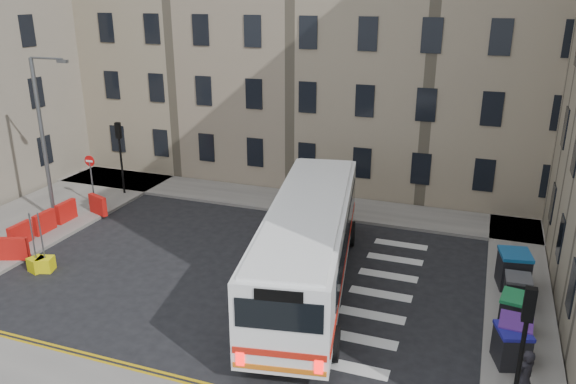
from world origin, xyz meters
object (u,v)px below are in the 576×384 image
Objects in this scene: wheelie_bin_d at (517,291)px; bollard_chevron at (37,264)px; wheelie_bin_e at (513,269)px; wheelie_bin_c at (515,312)px; pedestrian at (524,378)px; streetlamp at (43,138)px; bus at (308,241)px; bollard_yellow at (46,264)px; wheelie_bin_b at (514,338)px; wheelie_bin_a at (511,346)px.

wheelie_bin_d is 1.91× the size of bollard_chevron.
wheelie_bin_c is at bearing -100.07° from wheelie_bin_e.
pedestrian is at bearing -92.59° from wheelie_bin_d.
streetlamp reaches higher than bus.
wheelie_bin_e reaches higher than bollard_yellow.
streetlamp is at bearing -60.49° from pedestrian.
bollard_chevron is (-18.51, -0.36, -0.48)m from wheelie_bin_b.
bollard_yellow is (-18.18, -0.23, -0.48)m from wheelie_bin_b.
wheelie_bin_d is at bearing 11.11° from bollard_chevron.
bus is 11.44m from bollard_chevron.
bollard_yellow is (-18.37, 2.12, -0.73)m from pedestrian.
bollard_yellow is (-10.70, -2.43, -1.67)m from bus.
wheelie_bin_d is at bearing 94.81° from wheelie_bin_c.
wheelie_bin_b is 1.66m from wheelie_bin_c.
streetlamp is at bearing 150.55° from wheelie_bin_a.
wheelie_bin_b reaches higher than bollard_chevron.
wheelie_bin_e is (0.11, 5.19, 0.12)m from wheelie_bin_a.
wheelie_bin_b is at bearing -100.78° from wheelie_bin_e.
bus is 7.96m from wheelie_bin_a.
streetlamp is 22.17m from wheelie_bin_c.
pedestrian is (0.03, -5.66, 0.31)m from wheelie_bin_d.
bus is 7.89m from wheelie_bin_b.
bollard_yellow is (-18.22, -4.98, -0.57)m from wheelie_bin_e.
wheelie_bin_d is at bearing 91.44° from wheelie_bin_b.
streetlamp reaches higher than wheelie_bin_b.
wheelie_bin_b is 4.75m from wheelie_bin_e.
streetlamp is 22.39m from wheelie_bin_a.
wheelie_bin_e is 2.46× the size of bollard_yellow.
streetlamp is at bearing 161.41° from bus.
wheelie_bin_a is 18.44m from bollard_chevron.
streetlamp reaches higher than wheelie_bin_d.
wheelie_bin_b is at bearing 1.12° from bollard_chevron.
streetlamp is 7.11× the size of wheelie_bin_d.
bollard_chevron is at bearing 162.52° from wheelie_bin_a.
bollard_chevron is (3.16, -4.59, -4.04)m from streetlamp.
wheelie_bin_e is at bearing 15.29° from bollard_yellow.
bollard_chevron is (-11.03, -2.56, -1.67)m from bus.
bollard_yellow is at bearing -50.32° from pedestrian.
wheelie_bin_c is (0.05, 1.66, -0.01)m from wheelie_bin_b.
bus is at bearing 167.85° from wheelie_bin_b.
bollard_yellow is at bearing 21.96° from bollard_chevron.
wheelie_bin_b is at bearing 63.42° from wheelie_bin_a.
bus is 10.31× the size of wheelie_bin_b.
wheelie_bin_e is at bearing -132.52° from pedestrian.
wheelie_bin_d is (0.23, 3.75, -0.03)m from wheelie_bin_a.
streetlamp reaches higher than wheelie_bin_a.
wheelie_bin_b is 3.31m from wheelie_bin_d.
pedestrian is 18.82m from bollard_chevron.
bollard_yellow is (-18.23, -1.89, -0.47)m from wheelie_bin_c.
bus reaches higher than wheelie_bin_e.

